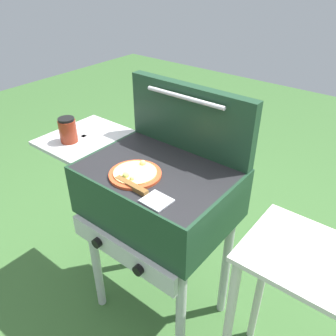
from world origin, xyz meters
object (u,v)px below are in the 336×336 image
Objects in this scene: grill at (156,195)px; sauce_jar at (68,130)px; pizza_cheese at (135,174)px; prep_table at (298,302)px; spatula at (142,192)px.

grill is 8.02× the size of sauce_jar.
grill is at bearing 76.17° from pizza_cheese.
grill is 0.70m from prep_table.
sauce_jar is at bearing -171.05° from grill.
prep_table is at bearing 16.53° from spatula.
grill reaches higher than prep_table.
pizza_cheese reaches higher than spatula.
prep_table is at bearing 3.94° from sauce_jar.
prep_table is at bearing 8.34° from pizza_cheese.
pizza_cheese is at bearing -103.83° from grill.
prep_table is at bearing 0.37° from grill.
spatula reaches higher than grill.
spatula is at bearing -36.03° from pizza_cheese.
sauce_jar reaches higher than pizza_cheese.
sauce_jar is at bearing 177.02° from pizza_cheese.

